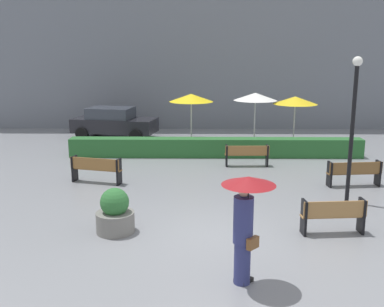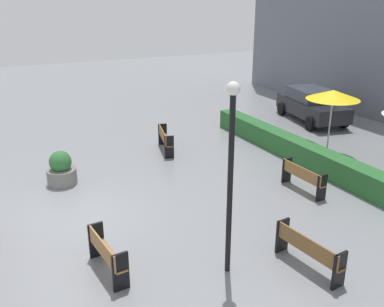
# 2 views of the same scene
# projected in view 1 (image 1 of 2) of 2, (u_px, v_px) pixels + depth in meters

# --- Properties ---
(ground_plane) EXTENTS (60.00, 60.00, 0.00)m
(ground_plane) POSITION_uv_depth(u_px,v_px,m) (213.00, 234.00, 11.15)
(ground_plane) COLOR gray
(bench_near_right) EXTENTS (1.59, 0.49, 0.88)m
(bench_near_right) POSITION_uv_depth(u_px,v_px,m) (333.00, 214.00, 11.06)
(bench_near_right) COLOR #9E7242
(bench_near_right) RESTS_ON ground
(bench_far_right) EXTENTS (1.82, 0.55, 0.84)m
(bench_far_right) POSITION_uv_depth(u_px,v_px,m) (355.00, 172.00, 14.99)
(bench_far_right) COLOR brown
(bench_far_right) RESTS_ON ground
(bench_far_left) EXTENTS (1.80, 0.77, 0.89)m
(bench_far_left) POSITION_uv_depth(u_px,v_px,m) (96.00, 168.00, 15.36)
(bench_far_left) COLOR olive
(bench_far_left) RESTS_ON ground
(bench_back_row) EXTENTS (1.71, 0.40, 0.83)m
(bench_back_row) POSITION_uv_depth(u_px,v_px,m) (247.00, 154.00, 17.60)
(bench_back_row) COLOR olive
(bench_back_row) RESTS_ON ground
(pedestrian_with_umbrella) EXTENTS (1.01, 1.01, 2.17)m
(pedestrian_with_umbrella) POSITION_uv_depth(u_px,v_px,m) (245.00, 215.00, 8.49)
(pedestrian_with_umbrella) COLOR navy
(pedestrian_with_umbrella) RESTS_ON ground
(planter_pot) EXTENTS (0.95, 0.95, 1.13)m
(planter_pot) POSITION_uv_depth(u_px,v_px,m) (115.00, 213.00, 11.20)
(planter_pot) COLOR slate
(planter_pot) RESTS_ON ground
(lamp_post) EXTENTS (0.28, 0.28, 4.26)m
(lamp_post) POSITION_uv_depth(u_px,v_px,m) (353.00, 116.00, 12.96)
(lamp_post) COLOR black
(lamp_post) RESTS_ON ground
(patio_umbrella_yellow) EXTENTS (1.97, 1.97, 2.53)m
(patio_umbrella_yellow) POSITION_uv_depth(u_px,v_px,m) (191.00, 98.00, 20.26)
(patio_umbrella_yellow) COLOR silver
(patio_umbrella_yellow) RESTS_ON ground
(patio_umbrella_white) EXTENTS (2.00, 2.00, 2.51)m
(patio_umbrella_white) POSITION_uv_depth(u_px,v_px,m) (255.00, 97.00, 20.88)
(patio_umbrella_white) COLOR silver
(patio_umbrella_white) RESTS_ON ground
(patio_umbrella_yellow_far) EXTENTS (1.99, 1.99, 2.39)m
(patio_umbrella_yellow_far) POSITION_uv_depth(u_px,v_px,m) (295.00, 100.00, 20.48)
(patio_umbrella_yellow_far) COLOR silver
(patio_umbrella_yellow_far) RESTS_ON ground
(hedge_strip) EXTENTS (12.34, 0.70, 0.79)m
(hedge_strip) POSITION_uv_depth(u_px,v_px,m) (216.00, 147.00, 19.25)
(hedge_strip) COLOR #28602D
(hedge_strip) RESTS_ON ground
(building_facade) EXTENTS (28.00, 1.20, 11.97)m
(building_facade) POSITION_uv_depth(u_px,v_px,m) (205.00, 22.00, 25.42)
(building_facade) COLOR slate
(building_facade) RESTS_ON ground
(parked_car) EXTENTS (4.46, 2.62, 1.57)m
(parked_car) POSITION_uv_depth(u_px,v_px,m) (114.00, 122.00, 23.28)
(parked_car) COLOR black
(parked_car) RESTS_ON ground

